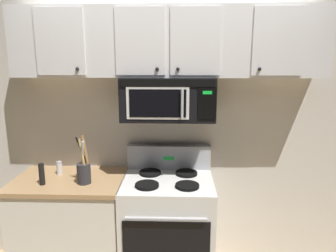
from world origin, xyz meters
The scene contains 8 objects.
back_wall centered at (0.00, 0.79, 1.35)m, with size 5.20×0.10×2.70m, color silver.
stove_range centered at (0.00, 0.42, 0.47)m, with size 0.76×0.69×1.12m.
over_range_microwave centered at (0.00, 0.54, 1.58)m, with size 0.76×0.43×0.35m.
upper_cabinets centered at (0.00, 0.57, 2.02)m, with size 2.50×0.36×0.55m.
counter_segment centered at (-0.84, 0.43, 0.45)m, with size 0.93×0.65×0.90m.
utensil_crock_charcoal centered at (-0.68, 0.33, 1.02)m, with size 0.11×0.11×0.40m.
salt_shaker centered at (-0.96, 0.53, 0.96)m, with size 0.05×0.05×0.12m.
pepper_mill centered at (-1.01, 0.29, 0.99)m, with size 0.04×0.04×0.18m, color black.
Camera 1 is at (0.09, -2.08, 1.91)m, focal length 34.05 mm.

